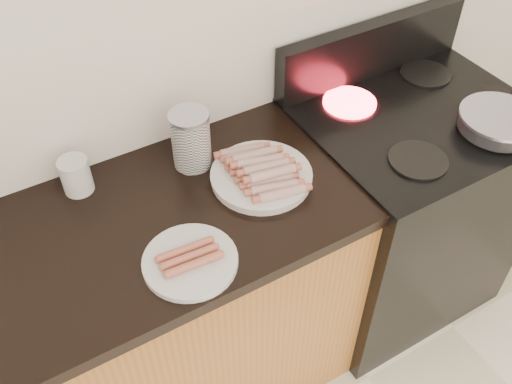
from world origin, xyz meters
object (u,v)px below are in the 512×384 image
side_plate (190,261)px  main_plate (261,177)px  frying_pan (500,122)px  mug (76,176)px  stove (398,209)px  canister (191,139)px

side_plate → main_plate: bearing=29.2°
frying_pan → side_plate: size_ratio=1.81×
side_plate → mug: 0.44m
frying_pan → side_plate: 1.07m
mug → stove: bearing=-12.6°
mug → frying_pan: bearing=-19.3°
frying_pan → mug: (-1.23, 0.43, 0.01)m
side_plate → canister: 0.40m
stove → frying_pan: (0.15, -0.19, 0.49)m
canister → mug: 0.34m
stove → side_plate: side_plate is taller
frying_pan → canister: size_ratio=2.42×
frying_pan → main_plate: bearing=159.9°
canister → mug: (-0.33, 0.06, -0.04)m
canister → mug: canister is taller
stove → main_plate: 0.76m
stove → mug: size_ratio=8.50×
frying_pan → canister: (-0.90, 0.37, 0.04)m
main_plate → mug: mug is taller
side_plate → canister: (0.18, 0.34, 0.08)m
main_plate → canister: canister is taller
frying_pan → side_plate: (-1.07, 0.02, -0.04)m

